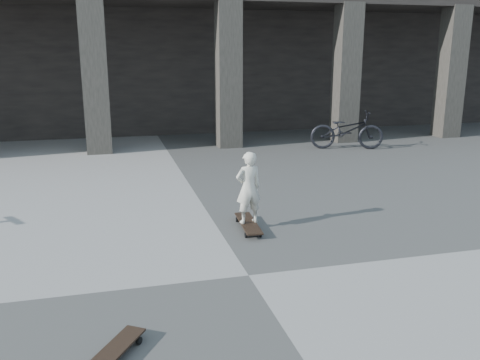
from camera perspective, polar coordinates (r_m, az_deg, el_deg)
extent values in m
plane|color=#464644|center=(6.26, 0.97, -10.66)|extent=(90.00, 90.00, 0.00)
cube|color=black|center=(19.53, -10.51, 15.04)|extent=(28.00, 6.00, 6.00)
cube|color=#2C2B25|center=(13.98, -15.97, 11.07)|extent=(0.65, 0.65, 4.00)
cube|color=#2C2B25|center=(14.37, -1.31, 11.67)|extent=(0.65, 0.65, 4.00)
cube|color=#2C2B25|center=(15.59, 11.84, 11.58)|extent=(0.65, 0.65, 4.00)
cube|color=#2C2B25|center=(17.46, 22.61, 11.06)|extent=(0.65, 0.65, 4.00)
cube|color=black|center=(7.77, 0.94, -4.86)|extent=(0.31, 1.05, 0.02)
cube|color=#B2B2B7|center=(8.12, 0.42, -4.33)|extent=(0.22, 0.07, 0.03)
cube|color=#B2B2B7|center=(7.45, 1.50, -6.07)|extent=(0.22, 0.07, 0.03)
cylinder|color=black|center=(8.11, -0.33, -4.45)|extent=(0.04, 0.08, 0.08)
cylinder|color=black|center=(8.15, 1.17, -4.36)|extent=(0.04, 0.08, 0.08)
cylinder|color=black|center=(7.44, 0.68, -6.21)|extent=(0.04, 0.08, 0.08)
cylinder|color=black|center=(7.48, 2.31, -6.10)|extent=(0.04, 0.08, 0.08)
cube|color=black|center=(4.83, -14.02, -18.08)|extent=(0.61, 0.78, 0.02)
cube|color=#B2B2B7|center=(5.05, -12.22, -16.95)|extent=(0.18, 0.14, 0.03)
cylinder|color=black|center=(5.10, -13.12, -16.82)|extent=(0.06, 0.08, 0.07)
cylinder|color=black|center=(5.01, -11.28, -17.27)|extent=(0.06, 0.08, 0.07)
imported|color=beige|center=(7.61, 0.95, -0.87)|extent=(0.44, 0.32, 1.10)
imported|color=black|center=(14.44, 11.90, 5.50)|extent=(2.12, 1.28, 1.05)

